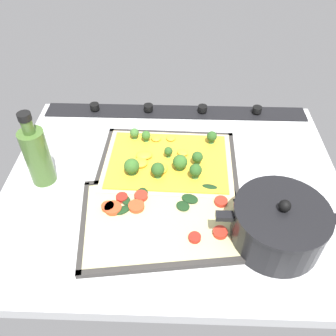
% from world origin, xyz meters
% --- Properties ---
extents(ground_plane, '(0.83, 0.68, 0.03)m').
position_xyz_m(ground_plane, '(0.00, 0.00, -0.01)').
color(ground_plane, silver).
extents(stove_control_panel, '(0.80, 0.07, 0.03)m').
position_xyz_m(stove_control_panel, '(0.00, -0.30, 0.01)').
color(stove_control_panel, black).
rests_on(stove_control_panel, ground_plane).
extents(baking_tray_front, '(0.36, 0.27, 0.01)m').
position_xyz_m(baking_tray_front, '(0.01, -0.06, 0.00)').
color(baking_tray_front, '#33302D').
rests_on(baking_tray_front, ground_plane).
extents(broccoli_pizza, '(0.33, 0.25, 0.06)m').
position_xyz_m(broccoli_pizza, '(0.02, -0.06, 0.02)').
color(broccoli_pizza, beige).
rests_on(broccoli_pizza, baking_tray_front).
extents(baking_tray_back, '(0.39, 0.30, 0.01)m').
position_xyz_m(baking_tray_back, '(0.02, 0.12, 0.00)').
color(baking_tray_back, '#33302D').
rests_on(baking_tray_back, ground_plane).
extents(veggie_pizza_back, '(0.36, 0.27, 0.02)m').
position_xyz_m(veggie_pizza_back, '(0.02, 0.12, 0.01)').
color(veggie_pizza_back, '#CBC687').
rests_on(veggie_pizza_back, baking_tray_back).
extents(cooking_pot, '(0.26, 0.19, 0.12)m').
position_xyz_m(cooking_pot, '(-0.22, 0.16, 0.05)').
color(cooking_pot, black).
rests_on(cooking_pot, ground_plane).
extents(oil_bottle, '(0.06, 0.06, 0.20)m').
position_xyz_m(oil_bottle, '(0.32, -0.00, 0.08)').
color(oil_bottle, '#476B2D').
rests_on(oil_bottle, ground_plane).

